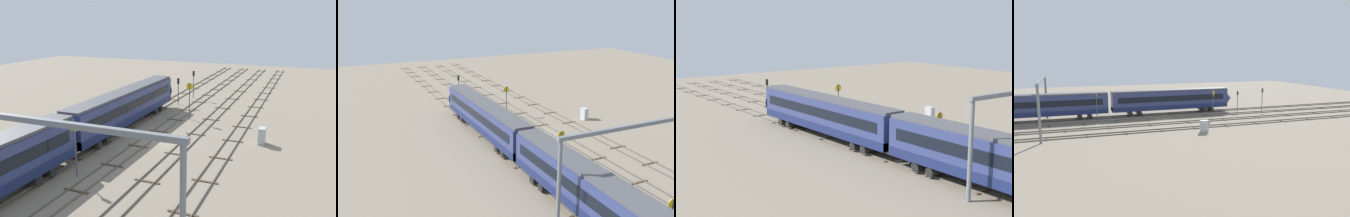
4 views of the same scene
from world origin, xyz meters
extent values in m
plane|color=gray|center=(0.00, 0.00, 0.00)|extent=(141.53, 141.53, 0.00)
cube|color=#59544C|center=(0.00, -7.75, 0.08)|extent=(125.53, 0.07, 0.16)
cube|color=#59544C|center=(0.00, -6.31, 0.08)|extent=(125.53, 0.07, 0.16)
cube|color=#473828|center=(-14.27, -7.03, 0.04)|extent=(0.24, 2.40, 0.08)
cube|color=#473828|center=(-8.56, -7.03, 0.04)|extent=(0.24, 2.40, 0.08)
cube|color=#473828|center=(-2.85, -7.03, 0.04)|extent=(0.24, 2.40, 0.08)
cube|color=#473828|center=(2.85, -7.03, 0.04)|extent=(0.24, 2.40, 0.08)
cube|color=#473828|center=(8.56, -7.03, 0.04)|extent=(0.24, 2.40, 0.08)
cube|color=#473828|center=(14.27, -7.03, 0.04)|extent=(0.24, 2.40, 0.08)
cube|color=#473828|center=(19.97, -7.03, 0.04)|extent=(0.24, 2.40, 0.08)
cube|color=#473828|center=(25.68, -7.03, 0.04)|extent=(0.24, 2.40, 0.08)
cube|color=#473828|center=(31.38, -7.03, 0.04)|extent=(0.24, 2.40, 0.08)
cube|color=#473828|center=(37.09, -7.03, 0.04)|extent=(0.24, 2.40, 0.08)
cube|color=#473828|center=(42.80, -7.03, 0.04)|extent=(0.24, 2.40, 0.08)
cube|color=#473828|center=(48.50, -7.03, 0.04)|extent=(0.24, 2.40, 0.08)
cube|color=#473828|center=(54.21, -7.03, 0.04)|extent=(0.24, 2.40, 0.08)
cube|color=#473828|center=(59.91, -7.03, 0.04)|extent=(0.24, 2.40, 0.08)
cube|color=#59544C|center=(0.00, -3.06, 0.08)|extent=(125.53, 0.07, 0.16)
cube|color=#59544C|center=(0.00, -1.63, 0.08)|extent=(125.53, 0.07, 0.16)
cube|color=#473828|center=(-17.44, -2.34, 0.04)|extent=(0.24, 2.40, 0.08)
cube|color=#473828|center=(-10.46, -2.34, 0.04)|extent=(0.24, 2.40, 0.08)
cube|color=#473828|center=(-3.49, -2.34, 0.04)|extent=(0.24, 2.40, 0.08)
cube|color=#473828|center=(3.49, -2.34, 0.04)|extent=(0.24, 2.40, 0.08)
cube|color=#473828|center=(10.46, -2.34, 0.04)|extent=(0.24, 2.40, 0.08)
cube|color=#473828|center=(17.44, -2.34, 0.04)|extent=(0.24, 2.40, 0.08)
cube|color=#473828|center=(24.41, -2.34, 0.04)|extent=(0.24, 2.40, 0.08)
cube|color=#473828|center=(31.38, -2.34, 0.04)|extent=(0.24, 2.40, 0.08)
cube|color=#473828|center=(38.36, -2.34, 0.04)|extent=(0.24, 2.40, 0.08)
cube|color=#473828|center=(45.33, -2.34, 0.04)|extent=(0.24, 2.40, 0.08)
cube|color=#473828|center=(52.31, -2.34, 0.04)|extent=(0.24, 2.40, 0.08)
cube|color=#473828|center=(59.28, -2.34, 0.04)|extent=(0.24, 2.40, 0.08)
cube|color=#59544C|center=(0.00, 1.63, 0.08)|extent=(125.53, 0.07, 0.16)
cube|color=#59544C|center=(0.00, 3.06, 0.08)|extent=(125.53, 0.07, 0.16)
cube|color=#473828|center=(-19.97, 2.34, 0.04)|extent=(0.24, 2.40, 0.08)
cube|color=#473828|center=(-14.27, 2.34, 0.04)|extent=(0.24, 2.40, 0.08)
cube|color=#473828|center=(-8.56, 2.34, 0.04)|extent=(0.24, 2.40, 0.08)
cube|color=#473828|center=(-2.85, 2.34, 0.04)|extent=(0.24, 2.40, 0.08)
cube|color=#473828|center=(2.85, 2.34, 0.04)|extent=(0.24, 2.40, 0.08)
cube|color=#473828|center=(8.56, 2.34, 0.04)|extent=(0.24, 2.40, 0.08)
cube|color=#473828|center=(14.27, 2.34, 0.04)|extent=(0.24, 2.40, 0.08)
cube|color=#473828|center=(19.97, 2.34, 0.04)|extent=(0.24, 2.40, 0.08)
cube|color=#473828|center=(25.68, 2.34, 0.04)|extent=(0.24, 2.40, 0.08)
cube|color=#473828|center=(31.38, 2.34, 0.04)|extent=(0.24, 2.40, 0.08)
cube|color=#473828|center=(37.09, 2.34, 0.04)|extent=(0.24, 2.40, 0.08)
cube|color=#473828|center=(42.80, 2.34, 0.04)|extent=(0.24, 2.40, 0.08)
cube|color=#473828|center=(48.50, 2.34, 0.04)|extent=(0.24, 2.40, 0.08)
cube|color=#473828|center=(54.21, 2.34, 0.04)|extent=(0.24, 2.40, 0.08)
cube|color=#473828|center=(59.91, 2.34, 0.04)|extent=(0.24, 2.40, 0.08)
cube|color=#59544C|center=(0.00, 6.31, 0.08)|extent=(125.53, 0.07, 0.16)
cube|color=#59544C|center=(0.00, 7.75, 0.08)|extent=(125.53, 0.07, 0.16)
cube|color=#473828|center=(-19.97, 7.03, 0.04)|extent=(0.24, 2.40, 0.08)
cube|color=#473828|center=(-14.27, 7.03, 0.04)|extent=(0.24, 2.40, 0.08)
cube|color=#473828|center=(-8.56, 7.03, 0.04)|extent=(0.24, 2.40, 0.08)
cube|color=#473828|center=(-2.85, 7.03, 0.04)|extent=(0.24, 2.40, 0.08)
cube|color=#473828|center=(2.85, 7.03, 0.04)|extent=(0.24, 2.40, 0.08)
cube|color=#473828|center=(8.56, 7.03, 0.04)|extent=(0.24, 2.40, 0.08)
cube|color=#473828|center=(14.27, 7.03, 0.04)|extent=(0.24, 2.40, 0.08)
cube|color=#473828|center=(19.97, 7.03, 0.04)|extent=(0.24, 2.40, 0.08)
cube|color=#473828|center=(25.68, 7.03, 0.04)|extent=(0.24, 2.40, 0.08)
cube|color=#473828|center=(31.38, 7.03, 0.04)|extent=(0.24, 2.40, 0.08)
cube|color=#473828|center=(37.09, 7.03, 0.04)|extent=(0.24, 2.40, 0.08)
cube|color=#473828|center=(42.80, 7.03, 0.04)|extent=(0.24, 2.40, 0.08)
cube|color=#473828|center=(48.50, 7.03, 0.04)|extent=(0.24, 2.40, 0.08)
cube|color=#473828|center=(54.21, 7.03, 0.04)|extent=(0.24, 2.40, 0.08)
cube|color=#473828|center=(59.91, 7.03, 0.04)|extent=(0.24, 2.40, 0.08)
cube|color=navy|center=(3.23, 7.03, 2.86)|extent=(24.00, 2.90, 3.60)
cube|color=navy|center=(3.23, 7.03, 1.51)|extent=(24.00, 2.94, 0.90)
cube|color=#4C4C51|center=(3.23, 7.03, 4.81)|extent=(24.00, 2.50, 0.30)
cube|color=black|center=(3.23, 5.57, 3.29)|extent=(22.00, 0.04, 1.10)
cube|color=black|center=(3.23, 8.49, 3.29)|extent=(22.00, 0.04, 1.10)
cylinder|color=black|center=(-5.35, 7.03, 0.61)|extent=(0.90, 2.70, 0.90)
cylinder|color=black|center=(-3.55, 7.03, 0.61)|extent=(0.90, 2.70, 0.90)
cylinder|color=black|center=(10.01, 7.03, 0.61)|extent=(0.90, 2.70, 0.90)
cylinder|color=black|center=(11.81, 7.03, 0.61)|extent=(0.90, 2.70, 0.90)
cube|color=navy|center=(-21.57, 7.03, 2.86)|extent=(24.00, 2.90, 3.60)
cube|color=navy|center=(-21.57, 7.03, 1.51)|extent=(24.00, 2.94, 0.90)
cube|color=#4C4C51|center=(-21.57, 7.03, 4.81)|extent=(24.00, 2.50, 0.30)
cube|color=black|center=(-21.57, 5.57, 3.29)|extent=(22.00, 0.04, 1.10)
cube|color=black|center=(-21.57, 8.49, 3.29)|extent=(22.00, 0.04, 1.10)
cylinder|color=black|center=(-14.79, 7.03, 0.61)|extent=(0.90, 2.70, 0.90)
cylinder|color=black|center=(-12.99, 7.03, 0.61)|extent=(0.90, 2.70, 0.90)
cone|color=navy|center=(16.03, 7.03, 2.68)|extent=(1.60, 3.24, 3.24)
cylinder|color=slate|center=(-20.54, 9.92, 3.95)|extent=(0.36, 0.36, 7.91)
cube|color=slate|center=(-20.54, 0.35, 8.08)|extent=(0.40, 19.75, 0.35)
cylinder|color=#4C4C51|center=(-11.84, 4.03, 2.51)|extent=(0.12, 0.12, 5.03)
cylinder|color=yellow|center=(-11.80, 4.03, 4.65)|extent=(0.05, 0.84, 0.84)
cube|color=black|center=(-11.77, 4.03, 4.65)|extent=(0.02, 0.38, 0.12)
cylinder|color=yellow|center=(-27.49, 4.28, 4.33)|extent=(0.05, 1.03, 1.03)
cube|color=black|center=(-27.46, 4.28, 4.33)|extent=(0.02, 0.46, 0.12)
cylinder|color=#4C4C51|center=(9.68, 0.61, 2.56)|extent=(0.12, 0.12, 5.13)
cylinder|color=yellow|center=(9.72, 0.61, 4.70)|extent=(0.05, 0.96, 0.96)
cube|color=black|center=(9.75, 0.61, 4.70)|extent=(0.02, 0.43, 0.12)
cylinder|color=#4C4C51|center=(17.42, 5.14, 1.71)|extent=(0.14, 0.14, 3.42)
cube|color=black|center=(17.42, 5.14, 3.87)|extent=(0.20, 0.32, 0.90)
sphere|color=red|center=(17.53, 5.14, 4.07)|extent=(0.20, 0.20, 0.20)
sphere|color=#262626|center=(17.53, 5.14, 3.67)|extent=(0.20, 0.20, 0.20)
cylinder|color=#4C4C51|center=(22.92, 4.33, 1.94)|extent=(0.14, 0.14, 3.89)
cube|color=black|center=(22.92, 4.33, 4.34)|extent=(0.20, 0.32, 0.90)
sphere|color=yellow|center=(23.03, 4.33, 4.53)|extent=(0.20, 0.20, 0.20)
sphere|color=#262626|center=(23.03, 4.33, 4.14)|extent=(0.20, 0.20, 0.20)
cube|color=#B2B7BC|center=(3.27, -10.25, 0.93)|extent=(1.22, 0.74, 1.86)
cube|color=#333333|center=(3.89, -10.25, 1.21)|extent=(0.02, 0.52, 0.24)
camera|label=1|loc=(-36.67, -14.89, 14.15)|focal=38.58mm
camera|label=2|loc=(-45.79, 26.77, 19.53)|focal=41.82mm
camera|label=3|loc=(-45.03, 39.88, 14.21)|focal=54.39mm
camera|label=4|loc=(-16.87, -57.64, 12.27)|focal=35.86mm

